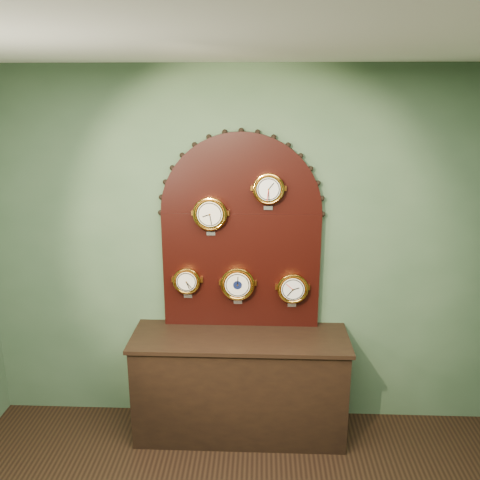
{
  "coord_description": "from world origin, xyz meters",
  "views": [
    {
      "loc": [
        0.15,
        -1.26,
        2.59
      ],
      "look_at": [
        0.0,
        2.25,
        1.58
      ],
      "focal_mm": 38.24,
      "sensor_mm": 36.0,
      "label": 1
    }
  ],
  "objects_px": {
    "roman_clock": "(210,213)",
    "arabic_clock": "(268,189)",
    "tide_clock": "(293,288)",
    "shop_counter": "(240,387)",
    "display_board": "(241,227)",
    "hygrometer": "(187,280)",
    "barometer": "(238,284)"
  },
  "relations": [
    {
      "from": "hygrometer",
      "to": "tide_clock",
      "type": "xyz_separation_m",
      "value": [
        0.81,
        -0.0,
        -0.05
      ]
    },
    {
      "from": "shop_counter",
      "to": "roman_clock",
      "type": "distance_m",
      "value": 1.37
    },
    {
      "from": "tide_clock",
      "to": "display_board",
      "type": "bearing_deg",
      "value": 170.42
    },
    {
      "from": "roman_clock",
      "to": "arabic_clock",
      "type": "bearing_deg",
      "value": 0.08
    },
    {
      "from": "roman_clock",
      "to": "hygrometer",
      "type": "xyz_separation_m",
      "value": [
        -0.19,
        0.0,
        -0.53
      ]
    },
    {
      "from": "shop_counter",
      "to": "tide_clock",
      "type": "relative_size",
      "value": 5.6
    },
    {
      "from": "hygrometer",
      "to": "tide_clock",
      "type": "distance_m",
      "value": 0.81
    },
    {
      "from": "display_board",
      "to": "arabic_clock",
      "type": "relative_size",
      "value": 5.49
    },
    {
      "from": "roman_clock",
      "to": "tide_clock",
      "type": "relative_size",
      "value": 1.06
    },
    {
      "from": "shop_counter",
      "to": "display_board",
      "type": "relative_size",
      "value": 1.05
    },
    {
      "from": "shop_counter",
      "to": "roman_clock",
      "type": "bearing_deg",
      "value": 145.85
    },
    {
      "from": "shop_counter",
      "to": "display_board",
      "type": "distance_m",
      "value": 1.25
    },
    {
      "from": "hygrometer",
      "to": "barometer",
      "type": "xyz_separation_m",
      "value": [
        0.39,
        -0.0,
        -0.02
      ]
    },
    {
      "from": "arabic_clock",
      "to": "barometer",
      "type": "xyz_separation_m",
      "value": [
        -0.22,
        -0.0,
        -0.73
      ]
    },
    {
      "from": "shop_counter",
      "to": "barometer",
      "type": "height_order",
      "value": "barometer"
    },
    {
      "from": "hygrometer",
      "to": "tide_clock",
      "type": "bearing_deg",
      "value": -0.05
    },
    {
      "from": "roman_clock",
      "to": "tide_clock",
      "type": "distance_m",
      "value": 0.85
    },
    {
      "from": "roman_clock",
      "to": "barometer",
      "type": "relative_size",
      "value": 0.98
    },
    {
      "from": "shop_counter",
      "to": "barometer",
      "type": "bearing_deg",
      "value": 98.69
    },
    {
      "from": "arabic_clock",
      "to": "hygrometer",
      "type": "xyz_separation_m",
      "value": [
        -0.61,
        0.0,
        -0.72
      ]
    },
    {
      "from": "tide_clock",
      "to": "hygrometer",
      "type": "bearing_deg",
      "value": 179.95
    },
    {
      "from": "shop_counter",
      "to": "display_board",
      "type": "xyz_separation_m",
      "value": [
        0.0,
        0.22,
        1.23
      ]
    },
    {
      "from": "roman_clock",
      "to": "barometer",
      "type": "xyz_separation_m",
      "value": [
        0.2,
        -0.0,
        -0.55
      ]
    },
    {
      "from": "display_board",
      "to": "arabic_clock",
      "type": "xyz_separation_m",
      "value": [
        0.2,
        -0.07,
        0.3
      ]
    },
    {
      "from": "arabic_clock",
      "to": "hygrometer",
      "type": "height_order",
      "value": "arabic_clock"
    },
    {
      "from": "hygrometer",
      "to": "arabic_clock",
      "type": "bearing_deg",
      "value": -0.05
    },
    {
      "from": "display_board",
      "to": "tide_clock",
      "type": "distance_m",
      "value": 0.61
    },
    {
      "from": "tide_clock",
      "to": "roman_clock",
      "type": "bearing_deg",
      "value": -179.96
    },
    {
      "from": "hygrometer",
      "to": "tide_clock",
      "type": "height_order",
      "value": "hygrometer"
    },
    {
      "from": "shop_counter",
      "to": "hygrometer",
      "type": "bearing_deg",
      "value": 159.52
    },
    {
      "from": "hygrometer",
      "to": "shop_counter",
      "type": "bearing_deg",
      "value": -20.48
    },
    {
      "from": "tide_clock",
      "to": "shop_counter",
      "type": "bearing_deg",
      "value": -158.85
    }
  ]
}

